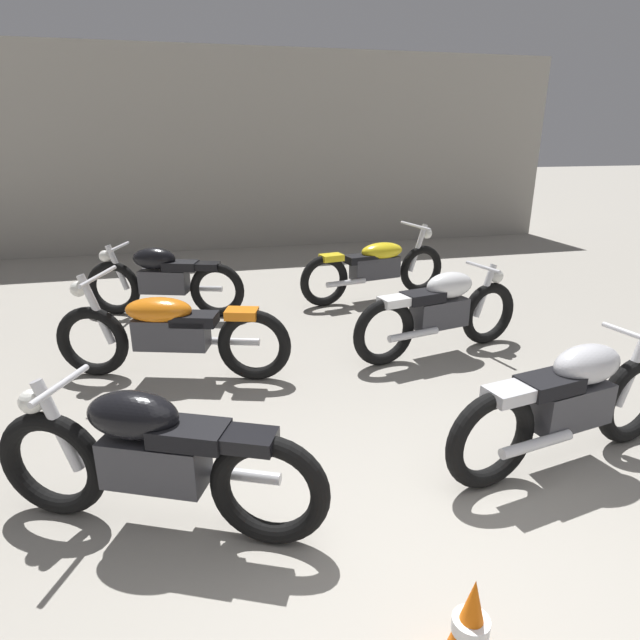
% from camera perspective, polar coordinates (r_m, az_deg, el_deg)
% --- Properties ---
extents(ground_plane, '(60.00, 60.00, 0.00)m').
position_cam_1_polar(ground_plane, '(2.99, 14.08, -27.42)').
color(ground_plane, gray).
extents(back_wall, '(12.68, 0.24, 3.60)m').
position_cam_1_polar(back_wall, '(10.64, -8.46, 17.30)').
color(back_wall, '#9E998E').
rests_on(back_wall, ground).
extents(motorcycle_left_row_0, '(1.83, 0.93, 0.88)m').
position_cam_1_polar(motorcycle_left_row_0, '(3.18, -17.34, -13.78)').
color(motorcycle_left_row_0, black).
rests_on(motorcycle_left_row_0, ground).
extents(motorcycle_left_row_1, '(2.10, 0.89, 0.97)m').
position_cam_1_polar(motorcycle_left_row_1, '(5.01, -15.68, -1.16)').
color(motorcycle_left_row_1, black).
rests_on(motorcycle_left_row_1, ground).
extents(motorcycle_left_row_2, '(1.90, 0.76, 0.88)m').
position_cam_1_polar(motorcycle_left_row_2, '(6.80, -16.35, 4.19)').
color(motorcycle_left_row_2, black).
rests_on(motorcycle_left_row_2, ground).
extents(motorcycle_right_row_0, '(1.96, 0.61, 0.88)m').
position_cam_1_polar(motorcycle_right_row_0, '(3.96, 25.20, -7.88)').
color(motorcycle_right_row_0, black).
rests_on(motorcycle_right_row_0, ground).
extents(motorcycle_right_row_1, '(1.95, 0.64, 0.88)m').
position_cam_1_polar(motorcycle_right_row_1, '(5.50, 12.72, 0.97)').
color(motorcycle_right_row_1, black).
rests_on(motorcycle_right_row_1, ground).
extents(motorcycle_right_row_2, '(2.15, 0.75, 0.97)m').
position_cam_1_polar(motorcycle_right_row_2, '(7.24, 5.98, 5.71)').
color(motorcycle_right_row_2, black).
rests_on(motorcycle_right_row_2, ground).
extents(traffic_cone, '(0.32, 0.32, 0.54)m').
position_cam_1_polar(traffic_cone, '(2.54, 15.63, -29.67)').
color(traffic_cone, orange).
rests_on(traffic_cone, ground).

